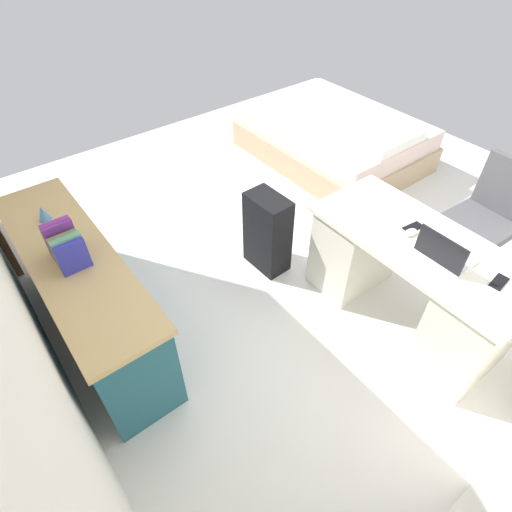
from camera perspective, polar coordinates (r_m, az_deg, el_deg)
name	(u,v)px	position (r m, az deg, el deg)	size (l,w,h in m)	color
ground_plane	(308,238)	(3.81, 7.19, 2.41)	(5.56, 5.56, 0.00)	silver
desk	(409,280)	(3.06, 20.27, -3.07)	(1.45, 0.68, 0.74)	silver
office_chair	(482,225)	(3.71, 28.63, 3.72)	(0.52, 0.52, 0.94)	black
credenza	(86,295)	(3.02, -22.29, -4.94)	(1.80, 0.48, 0.75)	#235B6B
bed	(333,138)	(4.91, 10.58, 15.63)	(1.90, 1.40, 0.58)	tan
suitcase_black	(267,233)	(3.32, 1.58, 3.21)	(0.36, 0.22, 0.67)	black
laptop	(444,253)	(2.71, 24.38, 0.36)	(0.31, 0.22, 0.21)	silver
computer_mouse	(411,232)	(2.85, 20.49, 3.05)	(0.06, 0.10, 0.03)	white
cell_phone_near_laptop	(499,282)	(2.74, 30.39, -3.09)	(0.07, 0.14, 0.01)	black
cell_phone_by_mouse	(413,227)	(2.91, 20.76, 3.71)	(0.07, 0.14, 0.01)	black
book_row	(66,246)	(2.67, -24.64, 1.31)	(0.27, 0.17, 0.24)	#2D30A1
figurine_small	(43,213)	(3.09, -27.21, 5.25)	(0.08, 0.08, 0.11)	#4C7FBF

